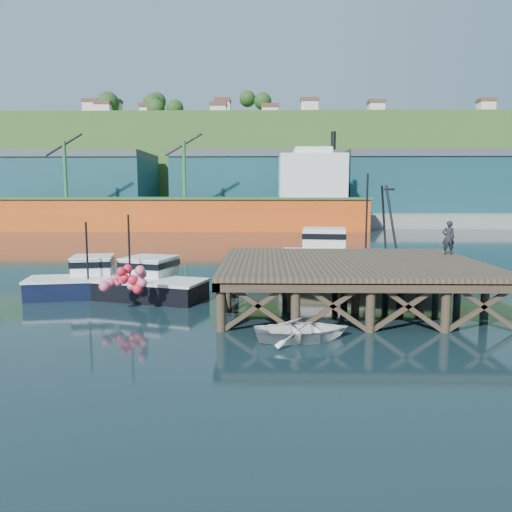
{
  "coord_description": "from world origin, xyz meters",
  "views": [
    {
      "loc": [
        1.49,
        -23.32,
        5.29
      ],
      "look_at": [
        1.02,
        2.0,
        2.06
      ],
      "focal_mm": 35.0,
      "sensor_mm": 36.0,
      "label": 1
    }
  ],
  "objects_px": {
    "boat_navy": "(91,281)",
    "dinghy": "(302,330)",
    "dockworker": "(448,238)",
    "trawler": "(355,257)",
    "boat_black": "(141,282)"
  },
  "relations": [
    {
      "from": "dinghy",
      "to": "trawler",
      "type": "bearing_deg",
      "value": -26.72
    },
    {
      "from": "boat_navy",
      "to": "trawler",
      "type": "xyz_separation_m",
      "value": [
        14.6,
        5.67,
        0.55
      ]
    },
    {
      "from": "boat_black",
      "to": "trawler",
      "type": "height_order",
      "value": "trawler"
    },
    {
      "from": "boat_black",
      "to": "dinghy",
      "type": "bearing_deg",
      "value": -26.8
    },
    {
      "from": "boat_navy",
      "to": "boat_black",
      "type": "height_order",
      "value": "boat_black"
    },
    {
      "from": "boat_navy",
      "to": "dinghy",
      "type": "bearing_deg",
      "value": -47.54
    },
    {
      "from": "dinghy",
      "to": "boat_navy",
      "type": "bearing_deg",
      "value": 44.35
    },
    {
      "from": "boat_navy",
      "to": "dockworker",
      "type": "height_order",
      "value": "dockworker"
    },
    {
      "from": "dockworker",
      "to": "boat_black",
      "type": "bearing_deg",
      "value": 7.51
    },
    {
      "from": "trawler",
      "to": "boat_navy",
      "type": "bearing_deg",
      "value": -151.6
    },
    {
      "from": "boat_navy",
      "to": "dinghy",
      "type": "height_order",
      "value": "boat_navy"
    },
    {
      "from": "dockworker",
      "to": "dinghy",
      "type": "bearing_deg",
      "value": 49.63
    },
    {
      "from": "dinghy",
      "to": "dockworker",
      "type": "relative_size",
      "value": 1.98
    },
    {
      "from": "boat_black",
      "to": "dockworker",
      "type": "xyz_separation_m",
      "value": [
        15.72,
        0.86,
        2.22
      ]
    },
    {
      "from": "trawler",
      "to": "dockworker",
      "type": "bearing_deg",
      "value": -46.71
    }
  ]
}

